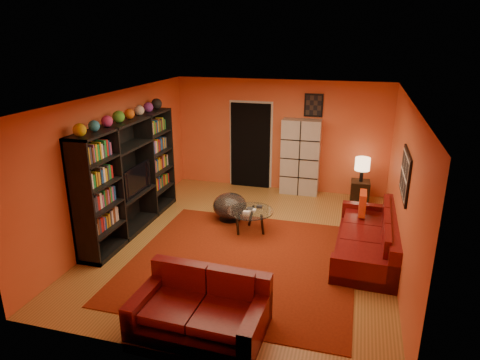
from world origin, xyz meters
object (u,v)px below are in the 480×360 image
(storage_cabinet, at_px, (300,157))
(bowl_chair, at_px, (230,206))
(side_table, at_px, (360,192))
(loveseat, at_px, (202,307))
(entertainment_unit, at_px, (130,176))
(table_lamp, at_px, (362,165))
(sofa, at_px, (372,238))
(tv, at_px, (133,179))
(coffee_table, at_px, (250,213))

(storage_cabinet, distance_m, bowl_chair, 2.31)
(bowl_chair, xyz_separation_m, side_table, (2.51, 1.68, -0.05))
(loveseat, height_order, bowl_chair, loveseat)
(entertainment_unit, xyz_separation_m, loveseat, (2.30, -2.41, -0.77))
(loveseat, distance_m, side_table, 5.30)
(table_lamp, bearing_deg, loveseat, -110.84)
(bowl_chair, bearing_deg, sofa, -14.30)
(tv, bearing_deg, table_lamp, -58.55)
(bowl_chair, bearing_deg, tv, -152.44)
(storage_cabinet, bearing_deg, sofa, -59.32)
(coffee_table, distance_m, side_table, 2.89)
(coffee_table, bearing_deg, bowl_chair, 140.88)
(sofa, xyz_separation_m, table_lamp, (-0.23, 2.38, 0.60))
(bowl_chair, height_order, side_table, bowl_chair)
(loveseat, bearing_deg, side_table, -18.72)
(storage_cabinet, relative_size, table_lamp, 3.27)
(sofa, relative_size, coffee_table, 2.82)
(coffee_table, bearing_deg, tv, -169.13)
(entertainment_unit, height_order, coffee_table, entertainment_unit)
(loveseat, bearing_deg, entertainment_unit, 45.81)
(entertainment_unit, xyz_separation_m, coffee_table, (2.22, 0.43, -0.66))
(entertainment_unit, distance_m, storage_cabinet, 3.97)
(side_table, bearing_deg, bowl_chair, -146.17)
(table_lamp, bearing_deg, side_table, 0.00)
(tv, relative_size, bowl_chair, 1.39)
(bowl_chair, distance_m, table_lamp, 3.07)
(loveseat, xyz_separation_m, coffee_table, (-0.08, 2.84, 0.11))
(storage_cabinet, bearing_deg, side_table, -11.35)
(tv, relative_size, sofa, 0.39)
(tv, xyz_separation_m, bowl_chair, (1.63, 0.85, -0.69))
(sofa, bearing_deg, entertainment_unit, -175.99)
(tv, relative_size, coffee_table, 1.09)
(sofa, height_order, loveseat, same)
(side_table, bearing_deg, tv, -148.55)
(loveseat, bearing_deg, sofa, -37.22)
(table_lamp, bearing_deg, tv, -148.55)
(entertainment_unit, bearing_deg, loveseat, -46.31)
(entertainment_unit, distance_m, loveseat, 3.42)
(entertainment_unit, xyz_separation_m, sofa, (4.42, 0.17, -0.77))
(storage_cabinet, height_order, table_lamp, storage_cabinet)
(entertainment_unit, bearing_deg, sofa, 2.15)
(sofa, height_order, table_lamp, table_lamp)
(coffee_table, relative_size, storage_cabinet, 0.50)
(tv, xyz_separation_m, storage_cabinet, (2.75, 2.79, -0.12))
(entertainment_unit, relative_size, table_lamp, 5.62)
(storage_cabinet, bearing_deg, loveseat, -96.27)
(bowl_chair, bearing_deg, loveseat, -79.28)
(tv, relative_size, loveseat, 0.56)
(tv, relative_size, storage_cabinet, 0.54)
(tv, xyz_separation_m, side_table, (4.14, 2.53, -0.74))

